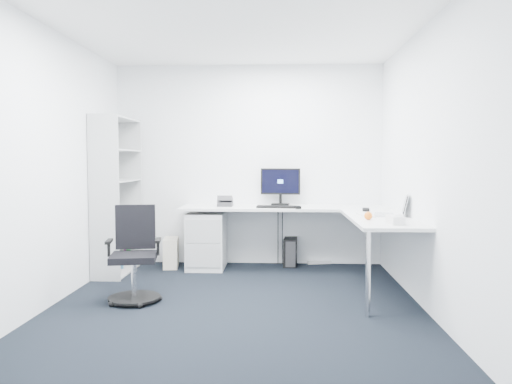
{
  "coord_description": "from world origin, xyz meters",
  "views": [
    {
      "loc": [
        0.42,
        -4.7,
        1.42
      ],
      "look_at": [
        0.15,
        1.05,
        1.05
      ],
      "focal_mm": 35.0,
      "sensor_mm": 36.0,
      "label": 1
    }
  ],
  "objects_px": {
    "l_desk": "(290,242)",
    "task_chair": "(134,255)",
    "bookshelf": "(116,195)",
    "laptop": "(386,204)",
    "monitor": "(280,186)"
  },
  "relations": [
    {
      "from": "l_desk",
      "to": "laptop",
      "type": "height_order",
      "value": "laptop"
    },
    {
      "from": "task_chair",
      "to": "bookshelf",
      "type": "bearing_deg",
      "value": 104.32
    },
    {
      "from": "l_desk",
      "to": "monitor",
      "type": "height_order",
      "value": "monitor"
    },
    {
      "from": "l_desk",
      "to": "task_chair",
      "type": "relative_size",
      "value": 2.92
    },
    {
      "from": "l_desk",
      "to": "monitor",
      "type": "bearing_deg",
      "value": 101.74
    },
    {
      "from": "l_desk",
      "to": "monitor",
      "type": "distance_m",
      "value": 0.87
    },
    {
      "from": "bookshelf",
      "to": "task_chair",
      "type": "height_order",
      "value": "bookshelf"
    },
    {
      "from": "bookshelf",
      "to": "task_chair",
      "type": "bearing_deg",
      "value": -65.42
    },
    {
      "from": "laptop",
      "to": "l_desk",
      "type": "bearing_deg",
      "value": 158.71
    },
    {
      "from": "task_chair",
      "to": "laptop",
      "type": "bearing_deg",
      "value": 2.52
    },
    {
      "from": "bookshelf",
      "to": "l_desk",
      "type": "bearing_deg",
      "value": -1.32
    },
    {
      "from": "task_chair",
      "to": "laptop",
      "type": "relative_size",
      "value": 2.78
    },
    {
      "from": "bookshelf",
      "to": "monitor",
      "type": "relative_size",
      "value": 3.7
    },
    {
      "from": "task_chair",
      "to": "monitor",
      "type": "xyz_separation_m",
      "value": [
        1.46,
        1.81,
        0.59
      ]
    },
    {
      "from": "l_desk",
      "to": "task_chair",
      "type": "xyz_separation_m",
      "value": [
        -1.58,
        -1.25,
        0.07
      ]
    }
  ]
}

